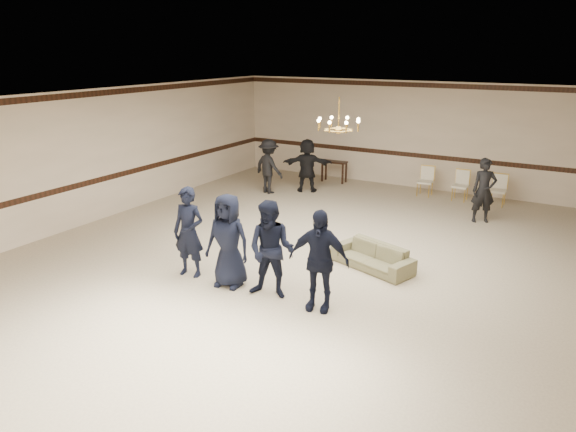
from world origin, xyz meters
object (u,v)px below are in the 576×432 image
at_px(adult_left, 269,166).
at_px(banquet_chair_mid, 460,186).
at_px(settee, 372,256).
at_px(boy_b, 228,241).
at_px(adult_right, 484,191).
at_px(adult_mid, 307,165).
at_px(chandelier, 339,114).
at_px(console_table, 334,171).
at_px(boy_c, 271,250).
at_px(boy_a, 189,232).
at_px(boy_d, 319,260).
at_px(banquet_chair_left, 425,182).
at_px(banquet_chair_right, 498,190).

xyz_separation_m(adult_left, banquet_chair_mid, (5.10, 1.97, -0.37)).
bearing_deg(settee, boy_b, -115.52).
distance_m(settee, adult_right, 4.30).
distance_m(adult_left, adult_mid, 1.14).
xyz_separation_m(chandelier, console_table, (-2.55, 5.36, -2.54)).
bearing_deg(settee, chandelier, 170.43).
bearing_deg(adult_left, adult_right, -161.74).
distance_m(chandelier, boy_c, 3.29).
bearing_deg(banquet_chair_mid, adult_left, -155.57).
height_order(boy_c, adult_left, boy_c).
distance_m(adult_right, banquet_chair_mid, 1.93).
height_order(settee, console_table, console_table).
bearing_deg(adult_left, boy_a, 123.20).
bearing_deg(boy_d, console_table, 102.77).
distance_m(adult_left, adult_right, 6.01).
bearing_deg(console_table, adult_mid, -99.99).
xyz_separation_m(boy_a, console_table, (-0.75, 7.96, -0.52)).
height_order(chandelier, boy_a, chandelier).
distance_m(boy_c, banquet_chair_left, 7.78).
xyz_separation_m(adult_mid, banquet_chair_mid, (4.20, 1.27, -0.37)).
height_order(boy_d, banquet_chair_left, boy_d).
xyz_separation_m(chandelier, adult_mid, (-2.76, 3.89, -2.08)).
xyz_separation_m(boy_c, banquet_chair_mid, (1.45, 7.76, -0.43)).
xyz_separation_m(boy_d, settee, (0.17, 2.02, -0.61)).
relative_size(settee, adult_right, 1.04).
distance_m(boy_d, adult_right, 6.25).
height_order(settee, adult_left, adult_left).
height_order(chandelier, boy_b, chandelier).
bearing_deg(adult_left, chandelier, 154.29).
xyz_separation_m(boy_a, banquet_chair_mid, (3.25, 7.76, -0.43)).
relative_size(adult_left, banquet_chair_right, 1.88).
xyz_separation_m(chandelier, boy_a, (-1.80, -2.59, -2.02)).
bearing_deg(boy_a, boy_b, -7.71).
bearing_deg(boy_b, console_table, 95.26).
xyz_separation_m(boy_d, console_table, (-3.45, 7.96, -0.52)).
bearing_deg(boy_d, boy_b, 169.32).
distance_m(banquet_chair_left, banquet_chair_right, 2.00).
height_order(boy_b, adult_left, boy_b).
height_order(boy_b, banquet_chair_left, boy_b).
distance_m(boy_b, banquet_chair_left, 7.89).
bearing_deg(boy_d, banquet_chair_right, 68.04).
distance_m(boy_b, adult_right, 6.90).
bearing_deg(boy_d, banquet_chair_left, 82.66).
xyz_separation_m(boy_a, banquet_chair_left, (2.25, 7.76, -0.43)).
height_order(banquet_chair_left, console_table, banquet_chair_left).
relative_size(banquet_chair_mid, console_table, 1.06).
relative_size(adult_left, adult_mid, 1.00).
distance_m(boy_b, banquet_chair_right, 8.46).
height_order(boy_c, boy_d, same).
xyz_separation_m(boy_c, adult_left, (-3.66, 5.79, -0.06)).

